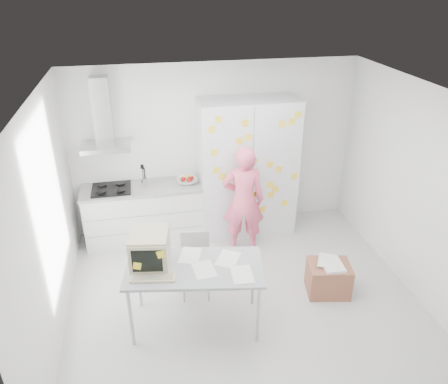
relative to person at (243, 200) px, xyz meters
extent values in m
cube|color=silver|center=(-0.26, -1.10, -0.86)|extent=(4.50, 4.00, 0.02)
cube|color=white|center=(-0.26, 0.90, 0.50)|extent=(4.50, 0.02, 2.70)
cube|color=white|center=(-2.51, -1.10, 0.50)|extent=(0.02, 4.00, 2.70)
cube|color=white|center=(1.99, -1.10, 0.50)|extent=(0.02, 4.00, 2.70)
cube|color=white|center=(-0.26, -1.10, 1.85)|extent=(4.50, 4.00, 0.02)
cube|color=white|center=(-1.46, 0.60, -0.41)|extent=(1.80, 0.60, 0.88)
cube|color=gray|center=(-1.46, 0.30, -0.27)|extent=(1.76, 0.01, 0.01)
cube|color=gray|center=(-1.46, 0.30, -0.55)|extent=(1.76, 0.01, 0.01)
cube|color=#9E9E99|center=(-1.46, 0.60, 0.05)|extent=(1.84, 0.63, 0.04)
cube|color=black|center=(-1.91, 0.60, 0.08)|extent=(0.58, 0.50, 0.03)
cylinder|color=black|center=(-2.05, 0.48, 0.11)|extent=(0.14, 0.14, 0.02)
cylinder|color=black|center=(-1.77, 0.48, 0.11)|extent=(0.14, 0.14, 0.02)
cylinder|color=black|center=(-2.05, 0.72, 0.11)|extent=(0.14, 0.14, 0.02)
cylinder|color=black|center=(-1.77, 0.72, 0.11)|extent=(0.14, 0.14, 0.02)
cylinder|color=silver|center=(-1.41, 0.60, 0.14)|extent=(0.10, 0.10, 0.14)
cylinder|color=black|center=(-1.42, 0.61, 0.24)|extent=(0.01, 0.01, 0.30)
cylinder|color=black|center=(-1.39, 0.59, 0.24)|extent=(0.01, 0.01, 0.30)
cylinder|color=black|center=(-1.40, 0.62, 0.24)|extent=(0.01, 0.01, 0.30)
cube|color=black|center=(-1.42, 0.61, 0.40)|extent=(0.05, 0.01, 0.07)
imported|color=white|center=(-0.76, 0.60, 0.11)|extent=(0.31, 0.31, 0.08)
sphere|color=#B2140F|center=(-0.82, 0.62, 0.14)|extent=(0.08, 0.08, 0.08)
sphere|color=#B2140F|center=(-0.73, 0.55, 0.14)|extent=(0.08, 0.08, 0.08)
sphere|color=#B2140F|center=(-0.69, 0.64, 0.14)|extent=(0.08, 0.08, 0.08)
cylinder|color=yellow|center=(-0.78, 0.62, 0.18)|extent=(0.09, 0.17, 0.10)
cylinder|color=yellow|center=(-0.75, 0.62, 0.18)|extent=(0.04, 0.17, 0.10)
cylinder|color=yellow|center=(-0.73, 0.62, 0.18)|extent=(0.08, 0.17, 0.10)
cube|color=silver|center=(-1.91, 0.65, 0.75)|extent=(0.70, 0.48, 0.07)
cube|color=silver|center=(-1.91, 0.77, 1.25)|extent=(0.26, 0.24, 0.95)
cube|color=silver|center=(0.19, 0.57, 0.25)|extent=(1.50, 0.65, 2.20)
cube|color=slate|center=(0.19, 0.25, 0.25)|extent=(0.01, 0.01, 2.16)
cube|color=silver|center=(0.13, 0.24, 0.25)|extent=(0.02, 0.02, 0.30)
cube|color=silver|center=(0.25, 0.24, 0.25)|extent=(0.02, 0.02, 0.30)
cube|color=yellow|center=(0.61, 0.24, 1.05)|extent=(0.10, 0.00, 0.10)
cube|color=yellow|center=(0.76, 0.24, 1.08)|extent=(0.12, 0.00, 0.12)
cube|color=yellow|center=(0.86, 0.24, 0.20)|extent=(0.12, 0.00, 0.12)
cube|color=yellow|center=(-0.04, 0.24, 0.36)|extent=(0.10, 0.00, 0.10)
cube|color=yellow|center=(0.21, 0.24, 0.50)|extent=(0.12, 0.00, 0.12)
cube|color=yellow|center=(0.57, 0.24, 0.01)|extent=(0.12, 0.00, 0.12)
cube|color=yellow|center=(0.00, 0.24, 0.02)|extent=(0.10, 0.00, 0.10)
cube|color=yellow|center=(0.06, 0.24, 1.10)|extent=(0.12, 0.00, 0.12)
cube|color=yellow|center=(0.29, 0.24, -0.04)|extent=(0.12, 0.00, 0.12)
cube|color=yellow|center=(0.60, 0.24, 0.34)|extent=(0.12, 0.00, 0.12)
cube|color=yellow|center=(0.48, 0.24, 0.09)|extent=(0.10, 0.00, 0.10)
cube|color=yellow|center=(-0.02, 0.24, 0.84)|extent=(0.12, 0.00, 0.12)
cube|color=yellow|center=(-0.27, 0.24, 0.30)|extent=(0.10, 0.00, 0.10)
cube|color=yellow|center=(-0.36, 0.24, 0.41)|extent=(0.10, 0.00, 0.10)
cube|color=yellow|center=(-0.42, 0.24, 1.04)|extent=(0.11, 0.00, 0.11)
cube|color=yellow|center=(0.13, 0.24, -0.26)|extent=(0.10, 0.00, 0.10)
cube|color=yellow|center=(0.00, 0.24, 0.37)|extent=(0.11, 0.00, 0.11)
cube|color=yellow|center=(0.73, 0.24, -0.26)|extent=(0.11, 0.00, 0.11)
cube|color=yellow|center=(0.84, 0.24, 1.18)|extent=(0.10, 0.00, 0.10)
cube|color=yellow|center=(0.03, 0.24, 0.68)|extent=(0.10, 0.00, 0.10)
cube|color=yellow|center=(-0.09, 0.24, 0.31)|extent=(0.11, 0.00, 0.11)
cube|color=yellow|center=(0.37, 0.24, -0.33)|extent=(0.10, 0.00, 0.10)
cube|color=yellow|center=(-0.32, 0.24, 1.18)|extent=(0.10, 0.00, 0.10)
cube|color=yellow|center=(-0.39, 0.24, 0.69)|extent=(0.12, 0.00, 0.12)
cube|color=yellow|center=(0.50, 0.24, -0.08)|extent=(0.11, 0.00, 0.11)
cube|color=yellow|center=(0.12, 0.24, 0.88)|extent=(0.11, 0.00, 0.11)
cube|color=yellow|center=(0.46, 0.24, 0.43)|extent=(0.11, 0.00, 0.11)
cube|color=yellow|center=(0.21, 0.24, -0.05)|extent=(0.11, 0.00, 0.11)
imported|color=#F65F81|center=(0.00, 0.00, 0.00)|extent=(0.69, 0.52, 1.70)
cube|color=#999DA3|center=(-0.93, -1.45, -0.02)|extent=(1.67, 1.03, 0.03)
cylinder|color=#ADACB1|center=(-1.69, -1.66, -0.45)|extent=(0.05, 0.05, 0.81)
cylinder|color=#ADACB1|center=(-0.28, -1.89, -0.45)|extent=(0.05, 0.05, 0.81)
cylinder|color=#ADACB1|center=(-1.58, -1.02, -0.45)|extent=(0.05, 0.05, 0.81)
cylinder|color=#ADACB1|center=(-0.17, -1.25, -0.45)|extent=(0.05, 0.05, 0.81)
cube|color=#C0B78F|center=(-1.41, -1.28, 0.20)|extent=(0.49, 0.51, 0.40)
cube|color=#C0B78F|center=(-1.45, -1.52, 0.20)|extent=(0.40, 0.09, 0.36)
cube|color=black|center=(-1.45, -1.53, 0.20)|extent=(0.33, 0.06, 0.28)
cube|color=yellow|center=(-1.56, -1.51, 0.14)|extent=(0.10, 0.02, 0.10)
cube|color=yellow|center=(-1.30, -1.56, 0.29)|extent=(0.11, 0.02, 0.11)
cube|color=#C0B78F|center=(-1.40, -1.58, 0.01)|extent=(0.51, 0.25, 0.03)
cube|color=gray|center=(-1.40, -1.58, 0.03)|extent=(0.46, 0.19, 0.01)
cube|color=silver|center=(-0.83, -1.53, 0.00)|extent=(0.26, 0.35, 0.00)
cube|color=silver|center=(-0.52, -1.39, 0.00)|extent=(0.37, 0.41, 0.00)
cube|color=silver|center=(-0.43, -1.71, 0.00)|extent=(0.26, 0.35, 0.00)
cube|color=silver|center=(-0.95, -1.22, 0.00)|extent=(0.33, 0.39, 0.00)
cube|color=#A2A2A0|center=(-0.85, -0.91, -0.43)|extent=(0.44, 0.44, 0.04)
cube|color=#A2A2A0|center=(-0.83, -0.74, -0.20)|extent=(0.37, 0.08, 0.43)
cylinder|color=#9E9EA2|center=(-1.03, -1.05, -0.65)|extent=(0.03, 0.03, 0.40)
cylinder|color=#9E9EA2|center=(-0.71, -1.09, -0.65)|extent=(0.03, 0.03, 0.40)
cylinder|color=#9E9EA2|center=(-0.99, -0.74, -0.65)|extent=(0.03, 0.03, 0.40)
cylinder|color=#9E9EA2|center=(-0.67, -0.78, -0.65)|extent=(0.03, 0.03, 0.40)
cube|color=#9A5F43|center=(0.88, -1.22, -0.63)|extent=(0.61, 0.53, 0.43)
cube|color=white|center=(0.90, -1.24, -0.40)|extent=(0.28, 0.36, 0.04)
cube|color=white|center=(0.86, -1.17, -0.38)|extent=(0.35, 0.39, 0.00)
camera|label=1|loc=(-1.39, -5.50, 3.02)|focal=35.00mm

